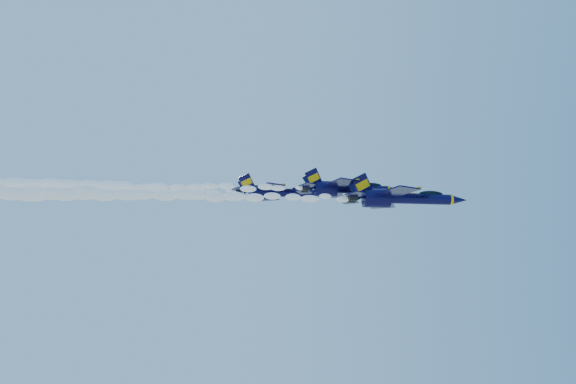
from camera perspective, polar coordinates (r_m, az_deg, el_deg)
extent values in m
cylinder|color=black|center=(83.31, 13.21, -0.69)|extent=(9.15, 1.52, 1.52)
ellipsoid|color=black|center=(81.38, 8.97, -0.63)|extent=(1.59, 2.74, 6.50)
cone|color=black|center=(85.46, 16.94, -0.78)|extent=(2.64, 1.52, 1.52)
cylinder|color=#FFB105|center=(84.99, 16.18, -0.76)|extent=(0.36, 1.59, 1.59)
ellipsoid|color=black|center=(84.07, 14.30, -0.21)|extent=(3.66, 1.19, 1.01)
cube|color=#FFB105|center=(84.00, 14.31, -0.42)|extent=(4.27, 1.02, 0.18)
cube|color=black|center=(78.11, 11.04, 0.04)|extent=(5.45, 6.46, 0.18)
cube|color=black|center=(85.70, 9.43, -1.23)|extent=(5.45, 6.46, 0.18)
cube|color=#FFB105|center=(78.57, 12.03, 0.09)|extent=(2.45, 5.09, 0.10)
cube|color=#FFB105|center=(86.12, 10.34, -1.18)|extent=(2.45, 5.09, 0.10)
cube|color=black|center=(80.18, 7.58, 0.68)|extent=(3.31, 1.05, 3.56)
cube|color=black|center=(82.19, 7.23, 0.32)|extent=(3.31, 1.05, 3.56)
cylinder|color=black|center=(79.88, 6.63, -0.50)|extent=(1.22, 1.12, 1.12)
cylinder|color=black|center=(81.13, 6.42, -0.70)|extent=(1.22, 1.12, 1.12)
cube|color=#FFB105|center=(82.52, 11.19, -0.11)|extent=(11.18, 0.36, 0.08)
ellipsoid|color=white|center=(78.80, -11.97, -0.33)|extent=(50.30, 2.27, 2.04)
cylinder|color=black|center=(84.91, 7.51, 0.25)|extent=(7.88, 1.31, 1.31)
ellipsoid|color=black|center=(83.75, 3.85, 0.33)|extent=(1.37, 2.36, 5.60)
cone|color=black|center=(86.26, 10.79, 0.16)|extent=(2.28, 1.31, 1.31)
cylinder|color=#FFB105|center=(85.96, 10.12, 0.18)|extent=(0.31, 1.37, 1.37)
ellipsoid|color=black|center=(85.43, 8.47, 0.65)|extent=(3.15, 1.02, 0.87)
cube|color=#FFB105|center=(85.37, 8.47, 0.48)|extent=(3.68, 0.88, 0.16)
cube|color=black|center=(80.73, 5.39, 0.92)|extent=(4.69, 5.56, 0.16)
cube|color=black|center=(87.39, 4.46, -0.22)|extent=(4.69, 5.56, 0.16)
cube|color=#FFB105|center=(81.01, 6.24, 0.95)|extent=(2.11, 4.38, 0.09)
cube|color=#FFB105|center=(87.65, 5.24, -0.19)|extent=(2.11, 4.38, 0.09)
cube|color=black|center=(82.89, 2.64, 1.42)|extent=(2.85, 0.90, 3.07)
cube|color=black|center=(84.65, 2.44, 1.10)|extent=(2.85, 0.90, 3.07)
cylinder|color=black|center=(82.71, 1.83, 0.45)|extent=(1.05, 0.96, 0.96)
cylinder|color=black|center=(83.80, 1.72, 0.26)|extent=(1.05, 0.96, 0.96)
cube|color=#FFB105|center=(84.48, 5.77, 0.75)|extent=(9.63, 0.31, 0.07)
ellipsoid|color=white|center=(83.52, -15.88, 0.62)|extent=(50.30, 1.95, 1.76)
cylinder|color=black|center=(96.18, 0.41, -0.11)|extent=(8.30, 1.38, 1.38)
ellipsoid|color=black|center=(95.67, -3.05, -0.05)|extent=(1.44, 2.49, 5.90)
cone|color=black|center=(96.96, 3.55, -0.19)|extent=(2.40, 1.38, 1.38)
cylinder|color=#FFB105|center=(96.77, 2.91, -0.18)|extent=(0.32, 1.44, 1.44)
ellipsoid|color=black|center=(96.54, 1.34, 0.26)|extent=(3.32, 1.08, 0.91)
cube|color=#FFB105|center=(96.48, 1.34, 0.11)|extent=(3.87, 0.92, 0.17)
cube|color=black|center=(92.21, -1.87, 0.49)|extent=(4.95, 5.86, 0.17)
cube|color=black|center=(99.37, -2.22, -0.54)|extent=(4.95, 5.86, 0.17)
cube|color=#FFB105|center=(92.34, -1.07, 0.52)|extent=(2.22, 4.62, 0.09)
cube|color=#FFB105|center=(99.49, -1.48, -0.51)|extent=(2.22, 4.62, 0.09)
cube|color=black|center=(94.98, -4.22, 0.96)|extent=(3.01, 0.95, 3.23)
cube|color=black|center=(96.85, -4.27, 0.68)|extent=(3.01, 0.95, 3.23)
cylinder|color=black|center=(94.94, -4.97, 0.06)|extent=(1.11, 1.01, 1.01)
cylinder|color=black|center=(96.11, -4.99, -0.10)|extent=(1.11, 1.01, 1.01)
cube|color=#FFB105|center=(96.07, -1.23, 0.35)|extent=(10.15, 0.32, 0.07)
ellipsoid|color=white|center=(98.25, -20.08, 0.21)|extent=(50.30, 2.06, 1.85)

